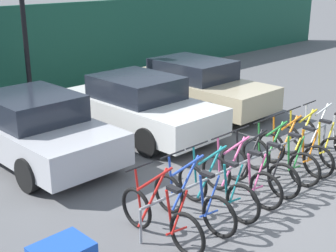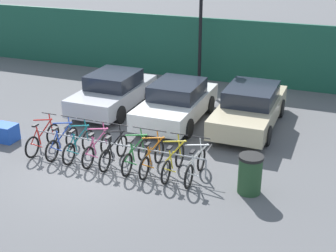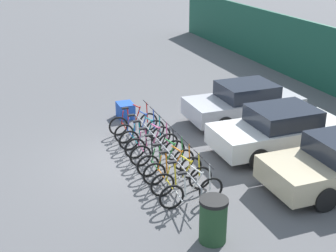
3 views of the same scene
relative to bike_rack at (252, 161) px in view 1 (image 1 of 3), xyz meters
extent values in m
plane|color=#59595B|center=(-0.45, -0.68, -0.50)|extent=(120.00, 120.00, 0.00)
cylinder|color=gray|center=(0.00, 0.00, 0.05)|extent=(5.38, 0.04, 0.04)
cylinder|color=gray|center=(-2.69, 0.00, -0.23)|extent=(0.04, 0.04, 0.55)
cylinder|color=gray|center=(2.69, 0.00, -0.23)|extent=(0.04, 0.04, 0.55)
torus|color=black|center=(-2.44, -0.68, -0.17)|extent=(0.06, 0.66, 0.66)
torus|color=black|center=(-2.44, 0.38, -0.17)|extent=(0.06, 0.66, 0.66)
cylinder|color=red|center=(-2.44, 0.01, 0.15)|extent=(0.60, 0.04, 0.76)
cylinder|color=red|center=(-2.44, -0.04, 0.46)|extent=(0.68, 0.04, 0.16)
cylinder|color=red|center=(-2.44, -0.33, 0.09)|extent=(0.14, 0.04, 0.63)
cylinder|color=red|center=(-2.44, -0.53, 0.11)|extent=(0.32, 0.03, 0.58)
cylinder|color=red|center=(-2.44, -0.48, -0.20)|extent=(0.40, 0.03, 0.08)
cylinder|color=red|center=(-2.44, 0.33, 0.17)|extent=(0.12, 0.04, 0.69)
cylinder|color=black|center=(-2.44, 0.29, 0.54)|extent=(0.52, 0.03, 0.03)
cube|color=black|center=(-2.44, -0.42, 0.43)|extent=(0.10, 0.22, 0.05)
torus|color=black|center=(-1.75, -0.68, -0.17)|extent=(0.06, 0.66, 0.66)
torus|color=black|center=(-1.75, 0.38, -0.17)|extent=(0.06, 0.66, 0.66)
cylinder|color=#284CB7|center=(-1.75, 0.01, 0.15)|extent=(0.60, 0.04, 0.76)
cylinder|color=#284CB7|center=(-1.75, -0.04, 0.46)|extent=(0.68, 0.04, 0.16)
cylinder|color=#284CB7|center=(-1.75, -0.33, 0.09)|extent=(0.14, 0.04, 0.63)
cylinder|color=#284CB7|center=(-1.75, -0.53, 0.11)|extent=(0.32, 0.03, 0.58)
cylinder|color=#284CB7|center=(-1.75, -0.48, -0.20)|extent=(0.40, 0.03, 0.08)
cylinder|color=#284CB7|center=(-1.75, 0.33, 0.17)|extent=(0.12, 0.04, 0.69)
cylinder|color=black|center=(-1.75, 0.29, 0.54)|extent=(0.52, 0.03, 0.03)
cube|color=black|center=(-1.75, -0.42, 0.43)|extent=(0.10, 0.22, 0.05)
torus|color=black|center=(-1.18, -0.68, -0.17)|extent=(0.06, 0.66, 0.66)
torus|color=black|center=(-1.18, 0.38, -0.17)|extent=(0.06, 0.66, 0.66)
cylinder|color=#197A7F|center=(-1.18, 0.01, 0.15)|extent=(0.60, 0.04, 0.76)
cylinder|color=#197A7F|center=(-1.18, -0.04, 0.46)|extent=(0.68, 0.04, 0.16)
cylinder|color=#197A7F|center=(-1.18, -0.33, 0.09)|extent=(0.14, 0.04, 0.63)
cylinder|color=#197A7F|center=(-1.18, -0.53, 0.11)|extent=(0.32, 0.03, 0.58)
cylinder|color=#197A7F|center=(-1.18, -0.48, -0.20)|extent=(0.40, 0.03, 0.08)
cylinder|color=#197A7F|center=(-1.18, 0.33, 0.17)|extent=(0.12, 0.04, 0.69)
cylinder|color=black|center=(-1.18, 0.29, 0.54)|extent=(0.52, 0.03, 0.03)
cube|color=black|center=(-1.18, -0.42, 0.43)|extent=(0.10, 0.22, 0.05)
torus|color=black|center=(-0.55, -0.68, -0.17)|extent=(0.06, 0.66, 0.66)
torus|color=black|center=(-0.55, 0.38, -0.17)|extent=(0.06, 0.66, 0.66)
cylinder|color=#E55993|center=(-0.55, 0.01, 0.15)|extent=(0.60, 0.04, 0.76)
cylinder|color=#E55993|center=(-0.55, -0.04, 0.46)|extent=(0.68, 0.04, 0.16)
cylinder|color=#E55993|center=(-0.55, -0.33, 0.09)|extent=(0.14, 0.04, 0.63)
cylinder|color=#E55993|center=(-0.55, -0.53, 0.11)|extent=(0.32, 0.03, 0.58)
cylinder|color=#E55993|center=(-0.55, -0.48, -0.20)|extent=(0.40, 0.03, 0.08)
cylinder|color=#E55993|center=(-0.55, 0.33, 0.17)|extent=(0.12, 0.04, 0.69)
cylinder|color=black|center=(-0.55, 0.29, 0.54)|extent=(0.52, 0.03, 0.03)
cube|color=black|center=(-0.55, -0.42, 0.43)|extent=(0.10, 0.22, 0.05)
torus|color=black|center=(-0.02, -0.68, -0.17)|extent=(0.06, 0.66, 0.66)
torus|color=black|center=(-0.02, 0.38, -0.17)|extent=(0.06, 0.66, 0.66)
cylinder|color=black|center=(-0.02, 0.01, 0.15)|extent=(0.60, 0.04, 0.76)
cylinder|color=black|center=(-0.02, -0.04, 0.46)|extent=(0.68, 0.04, 0.16)
cylinder|color=black|center=(-0.02, -0.33, 0.09)|extent=(0.14, 0.04, 0.63)
cylinder|color=black|center=(-0.02, -0.53, 0.11)|extent=(0.32, 0.03, 0.58)
cylinder|color=black|center=(-0.02, -0.48, -0.20)|extent=(0.40, 0.03, 0.08)
cylinder|color=black|center=(-0.02, 0.33, 0.17)|extent=(0.12, 0.04, 0.69)
cylinder|color=black|center=(-0.02, 0.29, 0.54)|extent=(0.52, 0.03, 0.03)
cube|color=black|center=(-0.02, -0.42, 0.43)|extent=(0.10, 0.22, 0.05)
torus|color=black|center=(0.66, -0.68, -0.17)|extent=(0.06, 0.66, 0.66)
torus|color=black|center=(0.66, 0.38, -0.17)|extent=(0.06, 0.66, 0.66)
cylinder|color=#288438|center=(0.66, 0.01, 0.15)|extent=(0.60, 0.04, 0.76)
cylinder|color=#288438|center=(0.66, -0.04, 0.46)|extent=(0.68, 0.04, 0.16)
cylinder|color=#288438|center=(0.66, -0.33, 0.09)|extent=(0.14, 0.04, 0.63)
cylinder|color=#288438|center=(0.66, -0.53, 0.11)|extent=(0.32, 0.03, 0.58)
cylinder|color=#288438|center=(0.66, -0.48, -0.20)|extent=(0.40, 0.03, 0.08)
cylinder|color=#288438|center=(0.66, 0.33, 0.17)|extent=(0.12, 0.04, 0.69)
cylinder|color=black|center=(0.66, 0.29, 0.54)|extent=(0.52, 0.03, 0.03)
cube|color=black|center=(0.66, -0.42, 0.43)|extent=(0.10, 0.22, 0.05)
torus|color=black|center=(1.17, -0.68, -0.17)|extent=(0.06, 0.66, 0.66)
torus|color=black|center=(1.17, 0.38, -0.17)|extent=(0.06, 0.66, 0.66)
cylinder|color=orange|center=(1.17, 0.01, 0.15)|extent=(0.60, 0.04, 0.76)
cylinder|color=orange|center=(1.17, -0.04, 0.46)|extent=(0.68, 0.04, 0.16)
cylinder|color=orange|center=(1.17, -0.33, 0.09)|extent=(0.14, 0.04, 0.63)
cylinder|color=orange|center=(1.17, -0.53, 0.11)|extent=(0.32, 0.03, 0.58)
cylinder|color=orange|center=(1.17, -0.48, -0.20)|extent=(0.40, 0.03, 0.08)
cylinder|color=orange|center=(1.17, 0.33, 0.17)|extent=(0.12, 0.04, 0.69)
cylinder|color=black|center=(1.17, 0.29, 0.54)|extent=(0.52, 0.03, 0.03)
cube|color=black|center=(1.17, -0.42, 0.43)|extent=(0.10, 0.22, 0.05)
torus|color=black|center=(1.80, -0.68, -0.17)|extent=(0.06, 0.66, 0.66)
torus|color=black|center=(1.80, 0.38, -0.17)|extent=(0.06, 0.66, 0.66)
cylinder|color=yellow|center=(1.80, 0.01, 0.15)|extent=(0.60, 0.04, 0.76)
cylinder|color=yellow|center=(1.80, -0.04, 0.46)|extent=(0.68, 0.04, 0.16)
cylinder|color=yellow|center=(1.80, -0.33, 0.09)|extent=(0.14, 0.04, 0.63)
cylinder|color=yellow|center=(1.80, -0.53, 0.11)|extent=(0.32, 0.03, 0.58)
cylinder|color=yellow|center=(1.80, -0.48, -0.20)|extent=(0.40, 0.03, 0.08)
cylinder|color=yellow|center=(1.80, 0.33, 0.17)|extent=(0.12, 0.04, 0.69)
cylinder|color=black|center=(1.80, 0.29, 0.54)|extent=(0.52, 0.03, 0.03)
cube|color=black|center=(1.80, -0.42, 0.43)|extent=(0.10, 0.22, 0.05)
torus|color=black|center=(2.44, 0.38, -0.17)|extent=(0.06, 0.66, 0.66)
cylinder|color=silver|center=(2.44, 0.01, 0.15)|extent=(0.60, 0.04, 0.76)
cylinder|color=silver|center=(2.44, -0.04, 0.46)|extent=(0.68, 0.04, 0.16)
cylinder|color=silver|center=(2.44, -0.33, 0.09)|extent=(0.14, 0.04, 0.63)
cylinder|color=silver|center=(2.44, 0.33, 0.17)|extent=(0.12, 0.04, 0.69)
cylinder|color=black|center=(2.44, 0.29, 0.54)|extent=(0.52, 0.03, 0.03)
cube|color=#B7B7BC|center=(-2.13, 3.84, 0.06)|extent=(1.80, 4.07, 0.62)
cube|color=#1E232D|center=(-2.13, 3.95, 0.63)|extent=(1.58, 1.87, 0.52)
cylinder|color=black|center=(-1.28, 5.02, -0.18)|extent=(0.20, 0.64, 0.64)
cylinder|color=black|center=(-2.99, 2.66, -0.18)|extent=(0.20, 0.64, 0.64)
cylinder|color=black|center=(-1.28, 2.66, -0.18)|extent=(0.20, 0.64, 0.64)
cube|color=silver|center=(0.48, 3.60, 0.06)|extent=(1.80, 4.15, 0.62)
cube|color=#1E232D|center=(0.48, 3.70, 0.63)|extent=(1.58, 1.91, 0.52)
cylinder|color=black|center=(-0.38, 4.80, -0.18)|extent=(0.20, 0.64, 0.64)
cylinder|color=black|center=(1.33, 4.80, -0.18)|extent=(0.20, 0.64, 0.64)
cylinder|color=black|center=(-0.38, 2.40, -0.18)|extent=(0.20, 0.64, 0.64)
cylinder|color=black|center=(1.33, 2.40, -0.18)|extent=(0.20, 0.64, 0.64)
cube|color=#C1B28E|center=(2.97, 4.07, 0.06)|extent=(1.80, 4.55, 0.62)
cube|color=#1E232D|center=(2.97, 4.18, 0.63)|extent=(1.58, 2.09, 0.52)
cylinder|color=black|center=(2.11, 5.39, -0.18)|extent=(0.20, 0.64, 0.64)
cylinder|color=black|center=(3.82, 5.39, -0.18)|extent=(0.20, 0.64, 0.64)
cylinder|color=black|center=(2.11, 2.75, -0.18)|extent=(0.20, 0.64, 0.64)
cylinder|color=black|center=(3.82, 2.75, -0.18)|extent=(0.20, 0.64, 0.64)
cylinder|color=black|center=(-0.06, 7.83, 2.00)|extent=(0.14, 0.14, 5.00)
camera|label=1|loc=(-6.54, -4.45, 3.26)|focal=50.00mm
camera|label=2|loc=(5.86, -10.77, 5.66)|focal=50.00mm
camera|label=3|loc=(11.58, -4.24, 5.66)|focal=50.00mm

